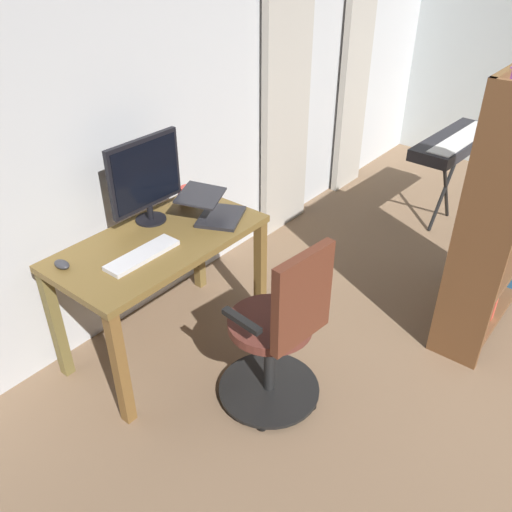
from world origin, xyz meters
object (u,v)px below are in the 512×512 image
(desk, at_px, (161,256))
(computer_keyboard, at_px, (142,255))
(computer_monitor, at_px, (146,176))
(office_chair, at_px, (279,335))
(laptop, at_px, (213,209))
(bookshelf, at_px, (500,208))
(piano_keyboard, at_px, (455,144))
(computer_mouse, at_px, (62,264))
(mug_coffee, at_px, (187,194))

(desk, height_order, computer_keyboard, computer_keyboard)
(computer_keyboard, bearing_deg, computer_monitor, -137.84)
(office_chair, relative_size, laptop, 2.28)
(computer_monitor, xyz_separation_m, bookshelf, (-1.27, 1.59, -0.20))
(desk, xyz_separation_m, bookshelf, (-1.39, 1.39, 0.19))
(computer_monitor, distance_m, piano_keyboard, 2.59)
(computer_mouse, height_order, mug_coffee, mug_coffee)
(office_chair, xyz_separation_m, laptop, (-0.34, -0.74, 0.34))
(office_chair, height_order, laptop, office_chair)
(laptop, relative_size, bookshelf, 0.26)
(computer_monitor, xyz_separation_m, computer_keyboard, (0.30, 0.27, -0.27))
(desk, bearing_deg, piano_keyboard, 164.42)
(computer_monitor, relative_size, bookshelf, 0.29)
(desk, relative_size, laptop, 2.70)
(computer_monitor, bearing_deg, laptop, 133.78)
(computer_monitor, xyz_separation_m, laptop, (-0.26, 0.27, -0.22))
(piano_keyboard, bearing_deg, computer_keyboard, -10.55)
(office_chair, height_order, computer_mouse, office_chair)
(computer_mouse, bearing_deg, computer_keyboard, 142.60)
(office_chair, xyz_separation_m, computer_mouse, (0.54, -0.98, 0.30))
(computer_monitor, bearing_deg, mug_coffee, -177.90)
(desk, distance_m, piano_keyboard, 2.62)
(piano_keyboard, bearing_deg, computer_monitor, -17.96)
(computer_mouse, relative_size, piano_keyboard, 0.10)
(bookshelf, bearing_deg, computer_keyboard, -39.96)
(desk, distance_m, mug_coffee, 0.51)
(office_chair, height_order, piano_keyboard, office_chair)
(desk, height_order, laptop, laptop)
(computer_mouse, bearing_deg, mug_coffee, -177.72)
(laptop, xyz_separation_m, computer_mouse, (0.88, -0.24, -0.04))
(laptop, bearing_deg, computer_keyboard, -25.24)
(computer_keyboard, xyz_separation_m, laptop, (-0.56, -0.00, 0.05))
(desk, relative_size, bookshelf, 0.71)
(office_chair, bearing_deg, computer_monitor, 91.60)
(laptop, relative_size, computer_mouse, 4.46)
(computer_keyboard, relative_size, bookshelf, 0.25)
(bookshelf, bearing_deg, office_chair, -23.10)
(desk, distance_m, computer_keyboard, 0.23)
(desk, xyz_separation_m, laptop, (-0.37, 0.07, 0.17))
(office_chair, relative_size, mug_coffee, 7.61)
(desk, relative_size, computer_keyboard, 2.83)
(office_chair, bearing_deg, desk, 98.81)
(desk, relative_size, mug_coffee, 9.02)
(mug_coffee, height_order, bookshelf, bookshelf)
(bookshelf, bearing_deg, desk, -44.99)
(computer_mouse, bearing_deg, piano_keyboard, 163.86)
(desk, bearing_deg, bookshelf, 135.01)
(office_chair, relative_size, computer_keyboard, 2.39)
(computer_monitor, bearing_deg, desk, 59.10)
(computer_monitor, relative_size, computer_mouse, 4.99)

